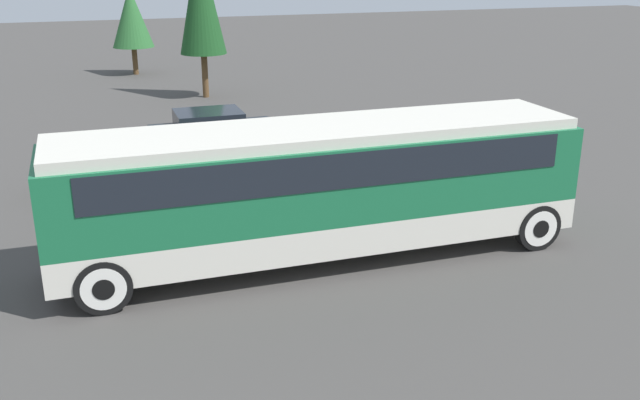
{
  "coord_description": "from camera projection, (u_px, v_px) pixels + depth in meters",
  "views": [
    {
      "loc": [
        -4.61,
        -13.66,
        6.4
      ],
      "look_at": [
        0.0,
        0.0,
        1.33
      ],
      "focal_mm": 40.0,
      "sensor_mm": 36.0,
      "label": 1
    }
  ],
  "objects": [
    {
      "name": "tree_center",
      "position": [
        131.0,
        17.0,
        37.81
      ],
      "size": [
        2.19,
        2.19,
        4.63
      ],
      "color": "brown",
      "rests_on": "ground_plane"
    },
    {
      "name": "tour_bus",
      "position": [
        324.0,
        179.0,
        15.16
      ],
      "size": [
        11.29,
        2.56,
        2.96
      ],
      "color": "silver",
      "rests_on": "ground_plane"
    },
    {
      "name": "parked_car_near",
      "position": [
        213.0,
        133.0,
        23.46
      ],
      "size": [
        4.1,
        1.96,
        1.45
      ],
      "color": "black",
      "rests_on": "ground_plane"
    },
    {
      "name": "parked_car_mid",
      "position": [
        134.0,
        162.0,
        20.18
      ],
      "size": [
        4.5,
        1.95,
        1.44
      ],
      "color": "#2D5638",
      "rests_on": "ground_plane"
    },
    {
      "name": "ground_plane",
      "position": [
        320.0,
        257.0,
        15.73
      ],
      "size": [
        120.0,
        120.0,
        0.0
      ],
      "primitive_type": "plane",
      "color": "#423F3D"
    }
  ]
}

